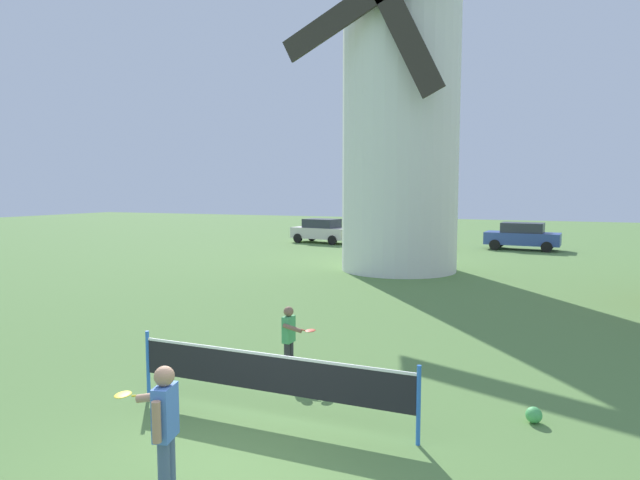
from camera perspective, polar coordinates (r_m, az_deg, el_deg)
The scene contains 9 objects.
ground_plane at distance 7.25m, azimuth -10.13°, elevation -22.90°, with size 120.00×120.00×0.00m, color #5B8442.
windmill at distance 23.46m, azimuth 8.56°, elevation 14.97°, with size 8.14×5.60×14.84m.
tennis_net at distance 8.32m, azimuth -5.48°, elevation -13.93°, with size 4.59×0.06×1.10m.
player_near at distance 6.51m, azimuth -16.23°, elevation -18.17°, with size 0.87×0.49×1.50m.
player_far at distance 10.26m, azimuth -3.24°, elevation -10.03°, with size 0.72×0.53×1.25m.
stray_ball at distance 8.89m, azimuth 21.74°, elevation -16.86°, with size 0.24×0.24×0.24m, color #4CB259.
parked_car_cream at distance 35.02m, azimuth 0.19°, elevation 1.02°, with size 4.09×2.38×1.56m.
parked_car_mustard at distance 33.41m, azimuth 9.59°, elevation 0.74°, with size 4.34×2.45×1.56m.
parked_car_blue at distance 33.02m, azimuth 20.67°, elevation 0.42°, with size 4.19×2.15×1.56m.
Camera 1 is at (3.51, -5.35, 3.42)m, focal length 30.16 mm.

